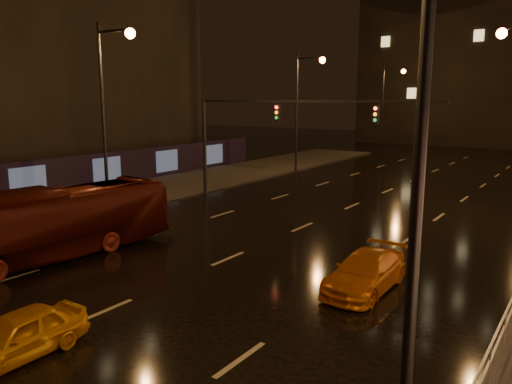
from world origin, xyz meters
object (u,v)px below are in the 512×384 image
bus_red (50,224)px  taxi_near (17,336)px  pedestrian_c (39,202)px  taxi_far (365,272)px

bus_red → taxi_near: size_ratio=2.93×
bus_red → pedestrian_c: size_ratio=6.29×
bus_red → pedestrian_c: 7.25m
taxi_near → pedestrian_c: 15.27m
taxi_far → pedestrian_c: 17.85m
pedestrian_c → taxi_near: bearing=-126.9°
taxi_far → pedestrian_c: size_ratio=2.61×
bus_red → pedestrian_c: bus_red is taller
taxi_far → pedestrian_c: pedestrian_c is taller
taxi_far → bus_red: bearing=-161.0°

